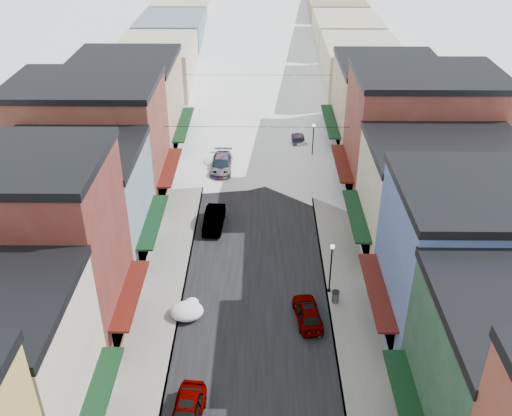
{
  "coord_description": "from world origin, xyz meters",
  "views": [
    {
      "loc": [
        0.38,
        -6.85,
        25.45
      ],
      "look_at": [
        0.0,
        32.43,
        2.36
      ],
      "focal_mm": 40.0,
      "sensor_mm": 36.0,
      "label": 1
    }
  ],
  "objects_px": {
    "car_silver_sedan": "(187,413)",
    "streetlamp_near": "(331,262)",
    "car_dark_hatch": "(214,219)",
    "trash_can": "(335,297)"
  },
  "relations": [
    {
      "from": "trash_can",
      "to": "streetlamp_near",
      "type": "height_order",
      "value": "streetlamp_near"
    },
    {
      "from": "trash_can",
      "to": "streetlamp_near",
      "type": "relative_size",
      "value": 0.23
    },
    {
      "from": "streetlamp_near",
      "to": "trash_can",
      "type": "bearing_deg",
      "value": -75.97
    },
    {
      "from": "car_silver_sedan",
      "to": "car_dark_hatch",
      "type": "relative_size",
      "value": 0.96
    },
    {
      "from": "car_dark_hatch",
      "to": "streetlamp_near",
      "type": "bearing_deg",
      "value": -41.98
    },
    {
      "from": "car_silver_sedan",
      "to": "trash_can",
      "type": "height_order",
      "value": "car_silver_sedan"
    },
    {
      "from": "car_dark_hatch",
      "to": "streetlamp_near",
      "type": "height_order",
      "value": "streetlamp_near"
    },
    {
      "from": "trash_can",
      "to": "car_silver_sedan",
      "type": "bearing_deg",
      "value": -132.38
    },
    {
      "from": "car_silver_sedan",
      "to": "streetlamp_near",
      "type": "height_order",
      "value": "streetlamp_near"
    },
    {
      "from": "car_dark_hatch",
      "to": "streetlamp_near",
      "type": "relative_size",
      "value": 1.1
    }
  ]
}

